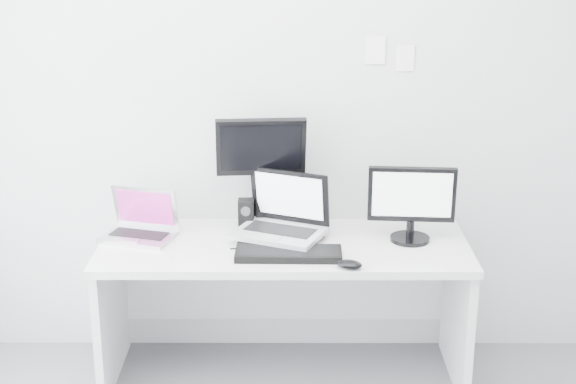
% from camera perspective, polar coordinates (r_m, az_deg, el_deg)
% --- Properties ---
extents(back_wall, '(3.60, 0.00, 3.60)m').
position_cam_1_polar(back_wall, '(4.28, -0.26, 5.99)').
color(back_wall, silver).
rests_on(back_wall, ground).
extents(desk, '(1.80, 0.70, 0.73)m').
position_cam_1_polar(desk, '(4.27, -0.27, -8.04)').
color(desk, silver).
rests_on(desk, ground).
extents(macbook, '(0.40, 0.34, 0.26)m').
position_cam_1_polar(macbook, '(4.20, -10.16, -1.52)').
color(macbook, '#B4B4B8').
rests_on(macbook, desk).
extents(speaker, '(0.10, 0.10, 0.16)m').
position_cam_1_polar(speaker, '(4.29, -2.84, -1.52)').
color(speaker, black).
rests_on(speaker, desk).
extents(dell_laptop, '(0.51, 0.46, 0.34)m').
position_cam_1_polar(dell_laptop, '(4.08, -0.63, -1.14)').
color(dell_laptop, '#A5A7AC').
rests_on(dell_laptop, desk).
extents(rear_monitor, '(0.46, 0.20, 0.60)m').
position_cam_1_polar(rear_monitor, '(4.22, -1.83, 1.35)').
color(rear_monitor, black).
rests_on(rear_monitor, desk).
extents(samsung_monitor, '(0.44, 0.22, 0.39)m').
position_cam_1_polar(samsung_monitor, '(4.14, 8.33, -0.75)').
color(samsung_monitor, black).
rests_on(samsung_monitor, desk).
extents(keyboard, '(0.50, 0.19, 0.03)m').
position_cam_1_polar(keyboard, '(3.96, 0.03, -4.18)').
color(keyboard, black).
rests_on(keyboard, desk).
extents(mouse, '(0.14, 0.11, 0.04)m').
position_cam_1_polar(mouse, '(3.84, 4.16, -4.89)').
color(mouse, black).
rests_on(mouse, desk).
extents(wall_note_0, '(0.10, 0.00, 0.14)m').
position_cam_1_polar(wall_note_0, '(4.25, 5.90, 9.51)').
color(wall_note_0, white).
rests_on(wall_note_0, back_wall).
extents(wall_note_1, '(0.09, 0.00, 0.13)m').
position_cam_1_polar(wall_note_1, '(4.27, 7.91, 8.93)').
color(wall_note_1, white).
rests_on(wall_note_1, back_wall).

